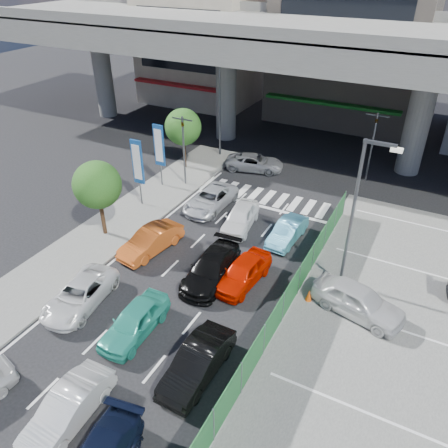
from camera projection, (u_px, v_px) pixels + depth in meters
The scene contains 28 objects.
ground at pixel (163, 312), 21.05m from camera, with size 120.00×120.00×0.00m, color black.
parking_lot at pixel (409, 367), 18.22m from camera, with size 12.00×28.00×0.06m, color #575755.
sidewalk_left at pixel (106, 233), 26.77m from camera, with size 4.00×30.00×0.12m, color #575755.
fence_run at pixel (274, 322), 19.24m from camera, with size 0.16×22.00×1.80m, color #205E2C, non-canonical shape.
expressway at pixel (320, 45), 32.89m from camera, with size 64.00×14.00×10.75m.
building_west at pixel (203, 39), 47.86m from camera, with size 12.00×10.90×13.00m.
building_center at pixel (353, 40), 41.80m from camera, with size 14.00×10.90×15.00m.
traffic_light_left at pixel (183, 134), 30.39m from camera, with size 1.60×1.24×5.20m.
traffic_light_right at pixel (375, 130), 31.05m from camera, with size 1.60×1.24×5.20m.
street_lamp_right at pixel (358, 206), 20.20m from camera, with size 1.65×0.22×8.00m.
street_lamp_left at pixel (222, 100), 34.50m from camera, with size 1.65×0.22×8.00m.
signboard_near at pixel (138, 164), 28.25m from camera, with size 0.80×0.14×4.70m.
signboard_far at pixel (159, 147), 30.65m from camera, with size 0.80×0.14×4.70m.
tree_near at pixel (97, 185), 25.00m from camera, with size 2.80×2.80×4.80m.
tree_far at pixel (183, 127), 33.19m from camera, with size 2.80×2.80×4.80m.
hatch_white_back_mid at pixel (68, 409), 15.87m from camera, with size 1.40×4.00×1.32m, color silver.
sedan_white_mid_left at pixel (80, 295), 21.19m from camera, with size 2.05×4.45×1.24m, color silver.
taxi_teal_mid at pixel (135, 321), 19.57m from camera, with size 1.62×4.02×1.37m, color teal.
hatch_black_mid_right at pixel (197, 362), 17.61m from camera, with size 1.46×4.19×1.38m, color black.
taxi_orange_left at pixel (151, 241), 24.98m from camera, with size 1.46×4.19×1.38m, color orange.
sedan_black_mid at pixel (211, 268), 22.83m from camera, with size 1.93×4.76×1.38m, color black.
taxi_orange_right at pixel (243, 272), 22.56m from camera, with size 1.63×4.05×1.38m, color red.
wagon_silver_front_left at pixel (211, 199), 29.22m from camera, with size 2.14×4.63×1.29m, color #B6B8BE.
sedan_white_front_mid at pixel (240, 217), 27.16m from camera, with size 1.63×4.05×1.38m, color white.
kei_truck_front_right at pixel (287, 232), 25.95m from camera, with size 1.29×3.70×1.22m, color #4895B8.
crossing_wagon_silver at pixel (255, 163), 34.34m from camera, with size 2.08×4.51×1.25m, color gray.
parked_sedan_white at pixel (358, 300), 20.55m from camera, with size 1.79×4.44×1.51m, color silver.
traffic_cone at pixel (309, 295), 21.51m from camera, with size 0.32×0.32×0.63m, color #D64D0B.
Camera 1 is at (9.81, -12.43, 14.80)m, focal length 35.00 mm.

